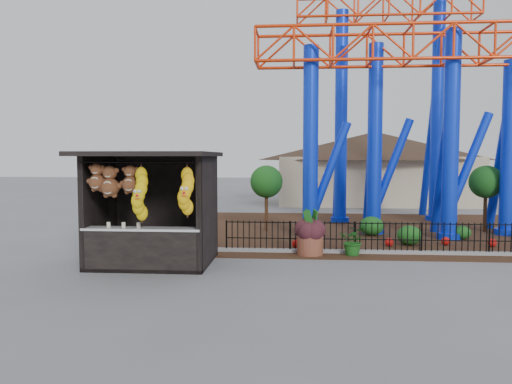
# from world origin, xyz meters

# --- Properties ---
(ground) EXTENTS (120.00, 120.00, 0.00)m
(ground) POSITION_xyz_m (0.00, 0.00, 0.00)
(ground) COLOR slate
(ground) RESTS_ON ground
(mulch_bed) EXTENTS (18.00, 12.00, 0.02)m
(mulch_bed) POSITION_xyz_m (4.00, 8.00, 0.01)
(mulch_bed) COLOR #331E11
(mulch_bed) RESTS_ON ground
(curb) EXTENTS (18.00, 0.18, 0.12)m
(curb) POSITION_xyz_m (4.00, 3.00, 0.06)
(curb) COLOR gray
(curb) RESTS_ON ground
(prize_booth) EXTENTS (3.50, 3.40, 3.12)m
(prize_booth) POSITION_xyz_m (-3.01, 0.90, 1.53)
(prize_booth) COLOR black
(prize_booth) RESTS_ON ground
(picket_fence) EXTENTS (12.20, 0.06, 1.00)m
(picket_fence) POSITION_xyz_m (4.90, 3.00, 0.50)
(picket_fence) COLOR black
(picket_fence) RESTS_ON ground
(roller_coaster) EXTENTS (11.00, 6.37, 10.82)m
(roller_coaster) POSITION_xyz_m (5.12, 8.23, 6.44)
(roller_coaster) COLOR #0D2EE0
(roller_coaster) RESTS_ON ground
(terracotta_planter) EXTENTS (0.96, 0.96, 0.66)m
(terracotta_planter) POSITION_xyz_m (1.40, 2.70, 0.33)
(terracotta_planter) COLOR brown
(terracotta_planter) RESTS_ON ground
(planter_foliage) EXTENTS (0.70, 0.70, 0.64)m
(planter_foliage) POSITION_xyz_m (1.40, 2.70, 0.98)
(planter_foliage) COLOR #36151B
(planter_foliage) RESTS_ON terracotta_planter
(potted_plant) EXTENTS (0.98, 0.91, 0.91)m
(potted_plant) POSITION_xyz_m (2.72, 2.70, 0.45)
(potted_plant) COLOR #2B5D1B
(potted_plant) RESTS_ON ground
(landscaping) EXTENTS (8.73, 3.44, 0.73)m
(landscaping) POSITION_xyz_m (4.54, 5.59, 0.32)
(landscaping) COLOR #184E16
(landscaping) RESTS_ON mulch_bed
(pavilion) EXTENTS (15.00, 15.00, 4.80)m
(pavilion) POSITION_xyz_m (6.00, 20.00, 3.07)
(pavilion) COLOR #BFAD8C
(pavilion) RESTS_ON ground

